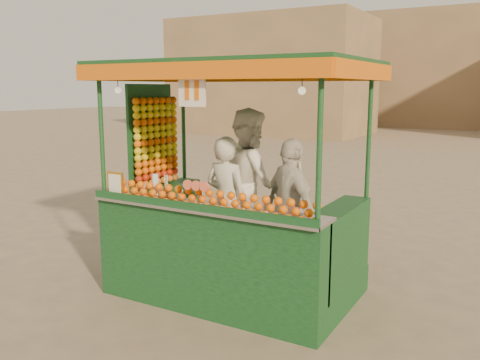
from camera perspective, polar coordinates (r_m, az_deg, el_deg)
The scene contains 7 objects.
ground at distance 6.64m, azimuth -3.12°, elevation -10.98°, with size 90.00×90.00×0.00m, color #745F53.
building_left at distance 28.07m, azimuth 3.67°, elevation 11.48°, with size 10.00×6.00×6.00m, color #9A7657.
building_center at distance 35.61m, azimuth 21.51°, elevation 11.35°, with size 14.00×7.00×7.00m, color #9A7657.
juice_cart at distance 5.90m, azimuth -1.73°, elevation -4.77°, with size 2.97×1.92×2.70m.
vendor_left at distance 5.93m, azimuth -1.49°, elevation -2.55°, with size 0.60×0.42×1.55m.
vendor_middle at distance 6.31m, azimuth 1.13°, elevation -0.35°, with size 1.12×1.14×1.86m.
vendor_right at distance 5.69m, azimuth 5.73°, elevation -3.14°, with size 0.97×0.83×1.56m.
Camera 1 is at (3.38, -5.19, 2.41)m, focal length 38.05 mm.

